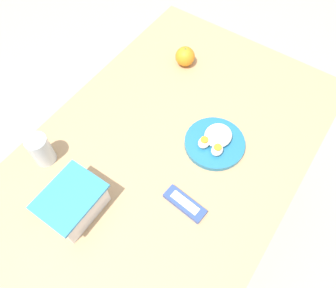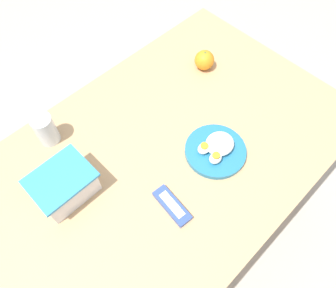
{
  "view_description": "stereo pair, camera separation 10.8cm",
  "coord_description": "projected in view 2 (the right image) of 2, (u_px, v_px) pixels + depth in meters",
  "views": [
    {
      "loc": [
        -0.46,
        -0.32,
        1.7
      ],
      "look_at": [
        0.01,
        -0.0,
        0.78
      ],
      "focal_mm": 35.0,
      "sensor_mm": 36.0,
      "label": 1
    },
    {
      "loc": [
        -0.39,
        -0.4,
        1.7
      ],
      "look_at": [
        0.01,
        -0.0,
        0.78
      ],
      "focal_mm": 35.0,
      "sensor_mm": 36.0,
      "label": 2
    }
  ],
  "objects": [
    {
      "name": "candy_bar",
      "position": [
        172.0,
        206.0,
        0.99
      ],
      "size": [
        0.06,
        0.14,
        0.02
      ],
      "color": "#334C9E",
      "rests_on": "table"
    },
    {
      "name": "orange_fruit",
      "position": [
        204.0,
        60.0,
        1.27
      ],
      "size": [
        0.08,
        0.08,
        0.08
      ],
      "color": "orange",
      "rests_on": "table"
    },
    {
      "name": "table",
      "position": [
        167.0,
        164.0,
        1.19
      ],
      "size": [
        1.29,
        0.84,
        0.75
      ],
      "color": "tan",
      "rests_on": "ground_plane"
    },
    {
      "name": "drinking_glass",
      "position": [
        46.0,
        130.0,
        1.08
      ],
      "size": [
        0.07,
        0.07,
        0.11
      ],
      "color": "silver",
      "rests_on": "table"
    },
    {
      "name": "rice_plate",
      "position": [
        216.0,
        149.0,
        1.08
      ],
      "size": [
        0.2,
        0.2,
        0.06
      ],
      "color": "teal",
      "rests_on": "table"
    },
    {
      "name": "food_container",
      "position": [
        65.0,
        186.0,
        0.99
      ],
      "size": [
        0.18,
        0.15,
        0.1
      ],
      "color": "white",
      "rests_on": "table"
    },
    {
      "name": "ground_plane",
      "position": [
        167.0,
        221.0,
        1.75
      ],
      "size": [
        10.0,
        10.0,
        0.0
      ],
      "primitive_type": "plane",
      "color": "#B2A899"
    }
  ]
}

